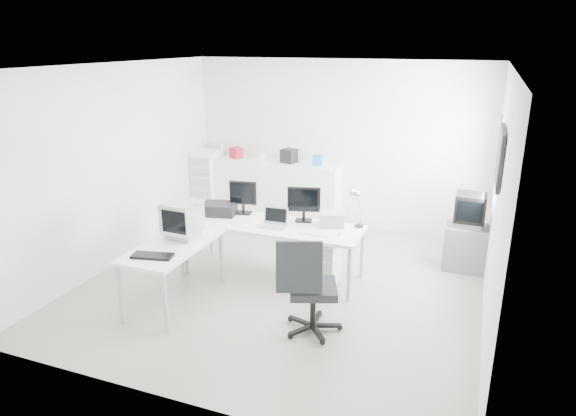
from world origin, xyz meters
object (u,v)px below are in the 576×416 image
at_px(lcd_monitor_small, 243,197).
at_px(lcd_monitor_large, 304,205).
at_px(office_chair, 313,284).
at_px(tv_cabinet, 466,247).
at_px(main_desk, 273,250).
at_px(filing_cabinet, 208,184).
at_px(drawer_pedestal, 323,261).
at_px(crt_monitor, 182,219).
at_px(laptop, 273,220).
at_px(laser_printer, 332,219).
at_px(inkjet_printer, 219,209).
at_px(crt_tv, 470,211).
at_px(sideboard, 278,192).
at_px(side_desk, 174,273).

bearing_deg(lcd_monitor_small, lcd_monitor_large, -9.42).
bearing_deg(office_chair, tv_cabinet, 36.74).
distance_m(main_desk, filing_cabinet, 2.81).
distance_m(drawer_pedestal, crt_monitor, 1.92).
bearing_deg(office_chair, laptop, 110.18).
bearing_deg(laser_printer, office_chair, -98.38).
distance_m(main_desk, laptop, 0.49).
bearing_deg(drawer_pedestal, lcd_monitor_small, 170.91).
xyz_separation_m(drawer_pedestal, lcd_monitor_large, (-0.35, 0.20, 0.68)).
bearing_deg(inkjet_printer, crt_tv, 4.88).
bearing_deg(lcd_monitor_small, filing_cabinet, 123.21).
distance_m(lcd_monitor_large, laptop, 0.48).
bearing_deg(tv_cabinet, laser_printer, -150.45).
height_order(laptop, crt_monitor, crt_monitor).
relative_size(lcd_monitor_large, office_chair, 0.40).
relative_size(drawer_pedestal, sideboard, 0.27).
bearing_deg(lcd_monitor_large, office_chair, -81.40).
relative_size(crt_monitor, tv_cabinet, 0.77).
bearing_deg(main_desk, crt_monitor, -135.00).
distance_m(drawer_pedestal, laptop, 0.86).
distance_m(main_desk, crt_tv, 2.75).
distance_m(inkjet_printer, tv_cabinet, 3.50).
xyz_separation_m(inkjet_printer, laser_printer, (1.60, 0.12, 0.01)).
relative_size(crt_monitor, sideboard, 0.22).
distance_m(drawer_pedestal, tv_cabinet, 2.07).
bearing_deg(inkjet_printer, laptop, -25.79).
bearing_deg(lcd_monitor_large, inkjet_printer, 172.46).
distance_m(lcd_monitor_large, tv_cabinet, 2.38).
distance_m(main_desk, tv_cabinet, 2.71).
height_order(crt_monitor, tv_cabinet, crt_monitor).
distance_m(laptop, sideboard, 2.30).
bearing_deg(crt_tv, office_chair, -122.69).
distance_m(drawer_pedestal, lcd_monitor_small, 1.44).
bearing_deg(filing_cabinet, crt_tv, -9.01).
distance_m(drawer_pedestal, inkjet_printer, 1.64).
distance_m(crt_tv, sideboard, 3.31).
distance_m(laptop, filing_cabinet, 2.91).
height_order(laser_printer, crt_tv, crt_tv).
height_order(laptop, filing_cabinet, filing_cabinet).
relative_size(lcd_monitor_large, filing_cabinet, 0.38).
height_order(crt_monitor, filing_cabinet, crt_monitor).
relative_size(lcd_monitor_small, laptop, 1.56).
xyz_separation_m(sideboard, filing_cabinet, (-1.32, -0.15, 0.06)).
bearing_deg(lcd_monitor_small, crt_monitor, -114.67).
xyz_separation_m(laptop, tv_cabinet, (2.39, 1.28, -0.53)).
xyz_separation_m(side_desk, lcd_monitor_large, (1.20, 1.35, 0.61)).
bearing_deg(side_desk, crt_tv, 34.70).
xyz_separation_m(main_desk, side_desk, (-0.85, -1.10, 0.00)).
bearing_deg(drawer_pedestal, crt_monitor, -149.86).
bearing_deg(laser_printer, crt_tv, 12.85).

